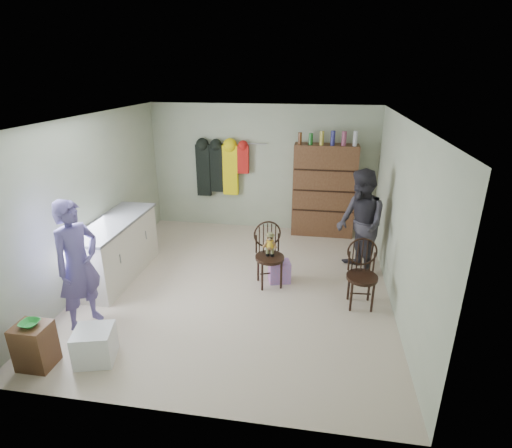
% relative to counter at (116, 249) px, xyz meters
% --- Properties ---
extents(ground_plane, '(5.00, 5.00, 0.00)m').
position_rel_counter_xyz_m(ground_plane, '(1.95, 0.00, -0.47)').
color(ground_plane, beige).
rests_on(ground_plane, ground).
extents(room_walls, '(5.00, 5.00, 5.00)m').
position_rel_counter_xyz_m(room_walls, '(1.95, 0.53, 1.11)').
color(room_walls, '#ADB497').
rests_on(room_walls, ground).
extents(counter, '(0.64, 1.86, 0.94)m').
position_rel_counter_xyz_m(counter, '(0.00, 0.00, 0.00)').
color(counter, silver).
rests_on(counter, ground).
extents(stool, '(0.37, 0.32, 0.53)m').
position_rel_counter_xyz_m(stool, '(0.10, -2.10, -0.21)').
color(stool, brown).
rests_on(stool, ground).
extents(bowl, '(0.20, 0.20, 0.05)m').
position_rel_counter_xyz_m(bowl, '(0.10, -2.10, 0.08)').
color(bowl, green).
rests_on(bowl, stool).
extents(plastic_tub, '(0.50, 0.49, 0.39)m').
position_rel_counter_xyz_m(plastic_tub, '(0.69, -1.91, -0.27)').
color(plastic_tub, white).
rests_on(plastic_tub, ground).
extents(chair_front, '(0.56, 0.56, 0.98)m').
position_rel_counter_xyz_m(chair_front, '(2.41, 0.15, 0.09)').
color(chair_front, black).
rests_on(chair_front, ground).
extents(chair_far, '(0.45, 0.45, 0.96)m').
position_rel_counter_xyz_m(chair_far, '(3.75, -0.23, 0.04)').
color(chair_far, black).
rests_on(chair_far, ground).
extents(striped_bag, '(0.38, 0.33, 0.34)m').
position_rel_counter_xyz_m(striped_bag, '(2.57, 0.23, -0.30)').
color(striped_bag, pink).
rests_on(striped_bag, ground).
extents(person_left, '(0.59, 0.72, 1.70)m').
position_rel_counter_xyz_m(person_left, '(0.21, -1.28, 0.38)').
color(person_left, '#5C5194').
rests_on(person_left, ground).
extents(person_right, '(0.88, 1.00, 1.72)m').
position_rel_counter_xyz_m(person_right, '(3.76, 0.67, 0.39)').
color(person_right, '#2D2B33').
rests_on(person_right, ground).
extents(dresser, '(1.20, 0.39, 2.07)m').
position_rel_counter_xyz_m(dresser, '(3.20, 2.30, 0.44)').
color(dresser, brown).
rests_on(dresser, ground).
extents(coat_rack, '(1.42, 0.12, 1.09)m').
position_rel_counter_xyz_m(coat_rack, '(1.12, 2.38, 0.78)').
color(coat_rack, '#99999E').
rests_on(coat_rack, ground).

